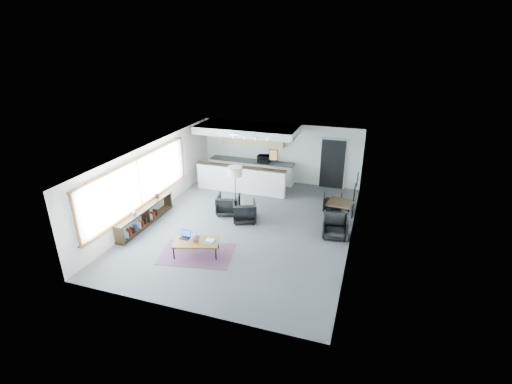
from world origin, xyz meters
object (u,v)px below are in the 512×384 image
(armchair_left, at_px, (228,204))
(ceramic_pot, at_px, (196,238))
(book_stack, at_px, (211,241))
(dining_table, at_px, (340,204))
(dining_chair_far, at_px, (332,203))
(dining_chair_near, at_px, (335,227))
(microwave, at_px, (264,158))
(floor_lamp, at_px, (235,173))
(coffee_table, at_px, (196,242))
(armchair_right, at_px, (244,210))
(laptop, at_px, (186,236))

(armchair_left, bearing_deg, ceramic_pot, 81.82)
(book_stack, relative_size, dining_table, 0.33)
(book_stack, relative_size, dining_chair_far, 0.54)
(dining_table, bearing_deg, dining_chair_near, -90.00)
(microwave, bearing_deg, dining_chair_far, -33.03)
(dining_table, bearing_deg, floor_lamp, -171.80)
(ceramic_pot, height_order, floor_lamp, floor_lamp)
(book_stack, distance_m, microwave, 6.29)
(coffee_table, relative_size, book_stack, 4.63)
(dining_table, relative_size, dining_chair_near, 1.39)
(dining_chair_far, bearing_deg, microwave, -37.98)
(book_stack, distance_m, armchair_right, 2.41)
(book_stack, xyz_separation_m, dining_chair_far, (3.00, 4.22, -0.18))
(laptop, xyz_separation_m, floor_lamp, (0.50, 2.88, 1.06))
(ceramic_pot, height_order, dining_chair_near, dining_chair_near)
(coffee_table, distance_m, dining_chair_near, 4.45)
(coffee_table, relative_size, dining_chair_far, 2.51)
(dining_chair_near, bearing_deg, book_stack, -152.03)
(armchair_left, bearing_deg, book_stack, 90.94)
(coffee_table, height_order, dining_chair_near, dining_chair_near)
(armchair_right, bearing_deg, microwave, -105.81)
(book_stack, bearing_deg, floor_lamp, 96.59)
(floor_lamp, distance_m, dining_table, 3.83)
(floor_lamp, height_order, microwave, floor_lamp)
(armchair_right, bearing_deg, dining_table, 175.40)
(armchair_left, xyz_separation_m, dining_chair_near, (3.92, -0.48, -0.06))
(book_stack, bearing_deg, microwave, 92.67)
(dining_chair_near, bearing_deg, ceramic_pot, -154.48)
(book_stack, height_order, dining_chair_far, dining_chair_far)
(ceramic_pot, distance_m, floor_lamp, 3.15)
(ceramic_pot, distance_m, armchair_left, 2.84)
(ceramic_pot, height_order, dining_table, dining_table)
(laptop, xyz_separation_m, book_stack, (0.84, -0.04, -0.02))
(armchair_right, relative_size, microwave, 1.51)
(floor_lamp, bearing_deg, dining_table, 8.20)
(laptop, distance_m, dining_chair_near, 4.75)
(laptop, bearing_deg, armchair_right, 69.57)
(coffee_table, height_order, armchair_left, armchair_left)
(dining_table, height_order, dining_chair_far, dining_table)
(book_stack, relative_size, microwave, 0.59)
(coffee_table, distance_m, floor_lamp, 3.20)
(ceramic_pot, height_order, microwave, microwave)
(floor_lamp, bearing_deg, armchair_left, -147.48)
(armchair_left, xyz_separation_m, dining_table, (3.92, 0.68, 0.25))
(armchair_left, relative_size, armchair_right, 0.98)
(armchair_right, height_order, microwave, microwave)
(armchair_left, distance_m, armchair_right, 0.84)
(coffee_table, xyz_separation_m, microwave, (0.14, 6.32, 0.71))
(book_stack, bearing_deg, dining_chair_far, 54.55)
(coffee_table, relative_size, floor_lamp, 0.83)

